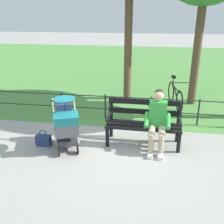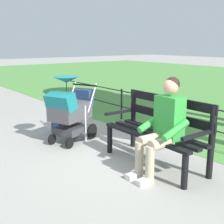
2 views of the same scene
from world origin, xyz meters
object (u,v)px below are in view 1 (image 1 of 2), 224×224
at_px(handbag, 43,140).
at_px(bicycle, 175,95).
at_px(person_on_bench, 157,119).
at_px(stroller, 66,123).
at_px(park_bench, 144,121).

bearing_deg(handbag, bicycle, -135.35).
bearing_deg(bicycle, person_on_bench, 78.17).
bearing_deg(stroller, person_on_bench, -170.59).
bearing_deg(handbag, stroller, 174.93).
bearing_deg(bicycle, handbag, 44.65).
xyz_separation_m(person_on_bench, stroller, (1.87, 0.31, -0.08)).
relative_size(park_bench, person_on_bench, 1.26).
height_order(park_bench, stroller, stroller).
height_order(park_bench, bicycle, park_bench).
relative_size(person_on_bench, bicycle, 0.78).
xyz_separation_m(park_bench, bicycle, (-0.85, -2.47, -0.16)).
bearing_deg(stroller, handbag, -5.07).
height_order(handbag, bicycle, bicycle).
distance_m(person_on_bench, handbag, 2.50).
bearing_deg(handbag, park_bench, -167.28).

